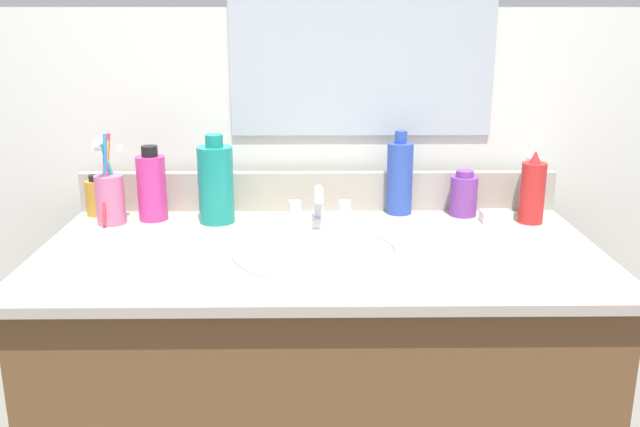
% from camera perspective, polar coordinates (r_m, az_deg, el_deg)
% --- Properties ---
extents(countertop, '(1.10, 0.57, 0.02)m').
position_cam_1_polar(countertop, '(1.37, -0.03, -3.18)').
color(countertop, '#B2A899').
rests_on(countertop, vanity_cabinet).
extents(backsplash, '(1.10, 0.02, 0.09)m').
position_cam_1_polar(backsplash, '(1.62, -0.15, 1.85)').
color(backsplash, '#B2A899').
rests_on(backsplash, countertop).
extents(back_wall, '(2.20, 0.04, 1.30)m').
position_cam_1_polar(back_wall, '(1.75, -0.16, -5.24)').
color(back_wall, silver).
rests_on(back_wall, ground_plane).
extents(mirror_panel, '(0.60, 0.01, 0.56)m').
position_cam_1_polar(mirror_panel, '(1.61, 3.53, 16.28)').
color(mirror_panel, '#B2BCC6').
extents(sink_basin, '(0.34, 0.34, 0.11)m').
position_cam_1_polar(sink_basin, '(1.36, 0.09, -4.33)').
color(sink_basin, white).
rests_on(sink_basin, countertop).
extents(faucet, '(0.16, 0.10, 0.08)m').
position_cam_1_polar(faucet, '(1.52, -0.01, 0.26)').
color(faucet, silver).
rests_on(faucet, countertop).
extents(bottle_spray_red, '(0.05, 0.05, 0.16)m').
position_cam_1_polar(bottle_spray_red, '(1.59, 16.98, 1.76)').
color(bottle_spray_red, red).
rests_on(bottle_spray_red, countertop).
extents(bottle_mouthwash_teal, '(0.08, 0.08, 0.19)m').
position_cam_1_polar(bottle_mouthwash_teal, '(1.53, -8.51, 2.46)').
color(bottle_mouthwash_teal, teal).
rests_on(bottle_mouthwash_teal, countertop).
extents(bottle_cream_purple, '(0.06, 0.06, 0.10)m').
position_cam_1_polar(bottle_cream_purple, '(1.61, 11.67, 1.52)').
color(bottle_cream_purple, '#7A3899').
rests_on(bottle_cream_purple, countertop).
extents(bottle_shampoo_blue, '(0.06, 0.06, 0.19)m').
position_cam_1_polar(bottle_shampoo_blue, '(1.60, 6.53, 2.98)').
color(bottle_shampoo_blue, '#2D4CB2').
rests_on(bottle_shampoo_blue, countertop).
extents(bottle_oil_amber, '(0.05, 0.05, 0.09)m').
position_cam_1_polar(bottle_oil_amber, '(1.66, -17.83, 1.30)').
color(bottle_oil_amber, gold).
rests_on(bottle_oil_amber, countertop).
extents(bottle_soap_pink, '(0.06, 0.06, 0.17)m').
position_cam_1_polar(bottle_soap_pink, '(1.58, -13.59, 2.16)').
color(bottle_soap_pink, '#D8338C').
rests_on(bottle_soap_pink, countertop).
extents(bottle_gel_clear, '(0.06, 0.06, 0.13)m').
position_cam_1_polar(bottle_gel_clear, '(1.66, 16.98, 1.98)').
color(bottle_gel_clear, silver).
rests_on(bottle_gel_clear, countertop).
extents(cup_pink, '(0.06, 0.08, 0.20)m').
position_cam_1_polar(cup_pink, '(1.58, -16.81, 1.37)').
color(cup_pink, '#D16693').
rests_on(cup_pink, countertop).
extents(soap_bar, '(0.06, 0.04, 0.02)m').
position_cam_1_polar(soap_bar, '(1.58, 14.17, -0.25)').
color(soap_bar, white).
rests_on(soap_bar, countertop).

